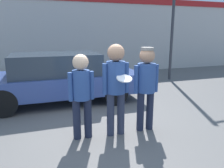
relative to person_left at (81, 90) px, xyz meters
name	(u,v)px	position (x,y,z in m)	size (l,w,h in m)	color
ground_plane	(102,133)	(0.41, 0.05, -0.97)	(56.00, 56.00, 0.00)	#5B5956
storefront_building	(62,35)	(0.41, 6.84, 0.93)	(24.00, 0.22, 3.74)	beige
person_left	(81,90)	(0.00, 0.00, 0.00)	(0.49, 0.32, 1.65)	#1E2338
person_middle_with_frisbee	(116,81)	(0.67, -0.07, 0.14)	(0.54, 0.59, 1.82)	#2D3347
person_right	(146,81)	(1.33, -0.05, 0.09)	(0.54, 0.37, 1.75)	#1E2338
parked_car_near	(59,77)	(-0.19, 2.55, -0.23)	(4.70, 1.94, 1.44)	#334784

